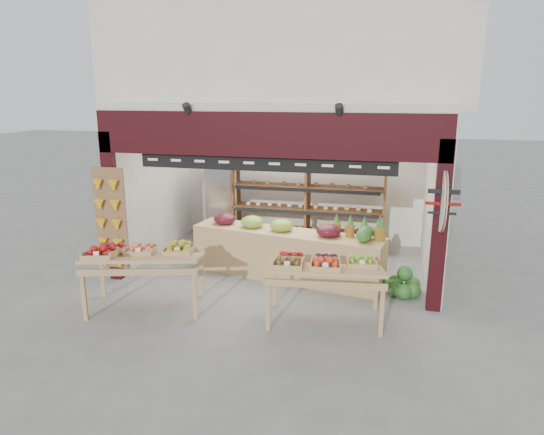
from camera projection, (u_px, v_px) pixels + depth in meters
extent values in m
plane|color=slate|center=(277.00, 271.00, 9.20)|extent=(60.00, 60.00, 0.00)
cube|color=silver|center=(301.00, 174.00, 10.98)|extent=(5.76, 0.18, 3.00)
cube|color=silver|center=(154.00, 181.00, 10.05)|extent=(0.18, 3.38, 3.00)
cube|color=silver|center=(436.00, 195.00, 8.73)|extent=(0.18, 3.38, 3.00)
cube|color=silver|center=(285.00, 105.00, 9.00)|extent=(5.76, 3.38, 0.12)
cube|color=silver|center=(298.00, 46.00, 9.75)|extent=(6.36, 4.60, 2.40)
cube|color=black|center=(262.00, 135.00, 7.55)|extent=(5.70, 0.14, 0.70)
cube|color=black|center=(112.00, 207.00, 8.53)|extent=(0.22, 0.14, 2.65)
cube|color=black|center=(440.00, 228.00, 7.23)|extent=(0.22, 0.14, 2.65)
cube|color=black|center=(263.00, 163.00, 7.69)|extent=(4.20, 0.05, 0.26)
cylinder|color=white|center=(270.00, 147.00, 7.67)|extent=(0.34, 0.05, 0.34)
cube|color=olive|center=(111.00, 218.00, 8.49)|extent=(0.60, 0.04, 1.80)
cylinder|color=#ADDAC3|center=(443.00, 201.00, 7.04)|extent=(0.04, 0.90, 0.90)
cylinder|color=maroon|center=(443.00, 202.00, 7.02)|extent=(0.01, 0.92, 0.92)
cube|color=brown|center=(236.00, 205.00, 10.81)|extent=(0.05, 0.54, 1.72)
cube|color=brown|center=(307.00, 209.00, 10.43)|extent=(0.05, 0.54, 1.72)
cube|color=brown|center=(384.00, 213.00, 10.05)|extent=(0.05, 0.54, 1.72)
cube|color=brown|center=(307.00, 230.00, 10.55)|extent=(3.22, 0.54, 0.04)
cube|color=brown|center=(307.00, 209.00, 10.43)|extent=(3.22, 0.54, 0.04)
cube|color=brown|center=(308.00, 187.00, 10.31)|extent=(3.22, 0.54, 0.04)
cube|color=brown|center=(308.00, 169.00, 10.21)|extent=(3.22, 0.54, 0.04)
cone|color=olive|center=(249.00, 161.00, 10.48)|extent=(0.32, 0.32, 0.28)
cone|color=olive|center=(273.00, 162.00, 10.36)|extent=(0.32, 0.32, 0.28)
cone|color=olive|center=(296.00, 162.00, 10.24)|extent=(0.32, 0.32, 0.28)
cone|color=olive|center=(320.00, 163.00, 10.12)|extent=(0.32, 0.32, 0.28)
cone|color=olive|center=(345.00, 164.00, 10.00)|extent=(0.32, 0.32, 0.28)
cone|color=olive|center=(370.00, 165.00, 9.87)|extent=(0.32, 0.32, 0.28)
cube|color=#ADAFB4|center=(221.00, 203.00, 10.95)|extent=(0.87, 0.87, 1.74)
cube|color=silver|center=(217.00, 246.00, 10.06)|extent=(0.54, 0.47, 0.39)
cube|color=silver|center=(219.00, 230.00, 9.96)|extent=(0.49, 0.44, 0.33)
cube|color=#165326|center=(243.00, 249.00, 10.00)|extent=(0.51, 0.44, 0.33)
cube|color=silver|center=(243.00, 243.00, 10.39)|extent=(0.47, 0.41, 0.30)
cube|color=tan|center=(286.00, 255.00, 8.77)|extent=(3.57, 1.28, 0.88)
ellipsoid|color=#59141E|center=(225.00, 219.00, 9.14)|extent=(0.43, 0.39, 0.23)
ellipsoid|color=#8CB23F|center=(252.00, 222.00, 8.91)|extent=(0.43, 0.39, 0.23)
ellipsoid|color=#8CB23F|center=(282.00, 225.00, 8.68)|extent=(0.43, 0.39, 0.23)
ellipsoid|color=#59141E|center=(328.00, 231.00, 8.33)|extent=(0.43, 0.39, 0.23)
cylinder|color=olive|center=(336.00, 229.00, 8.42)|extent=(0.15, 0.15, 0.22)
cylinder|color=olive|center=(350.00, 230.00, 8.32)|extent=(0.15, 0.15, 0.22)
cylinder|color=olive|center=(364.00, 232.00, 8.23)|extent=(0.15, 0.15, 0.22)
cylinder|color=olive|center=(378.00, 234.00, 8.13)|extent=(0.15, 0.15, 0.22)
cylinder|color=olive|center=(381.00, 234.00, 8.11)|extent=(0.15, 0.15, 0.22)
cube|color=tan|center=(144.00, 258.00, 7.45)|extent=(1.94, 1.40, 0.25)
cube|color=tan|center=(84.00, 298.00, 7.12)|extent=(0.07, 0.07, 0.72)
cube|color=tan|center=(195.00, 297.00, 7.16)|extent=(0.07, 0.07, 0.72)
cube|color=tan|center=(103.00, 276.00, 7.96)|extent=(0.07, 0.07, 0.72)
cube|color=tan|center=(202.00, 275.00, 8.00)|extent=(0.07, 0.07, 0.72)
cube|color=tan|center=(325.00, 270.00, 7.03)|extent=(1.80, 1.15, 0.25)
cube|color=tan|center=(268.00, 307.00, 6.83)|extent=(0.07, 0.07, 0.69)
cube|color=tan|center=(381.00, 313.00, 6.65)|extent=(0.07, 0.07, 0.69)
cube|color=tan|center=(275.00, 285.00, 7.63)|extent=(0.07, 0.07, 0.69)
cube|color=tan|center=(376.00, 290.00, 7.45)|extent=(0.07, 0.07, 0.69)
sphere|color=#194D1C|center=(395.00, 289.00, 8.03)|extent=(0.26, 0.26, 0.26)
sphere|color=#194D1C|center=(413.00, 291.00, 7.96)|extent=(0.26, 0.26, 0.26)
sphere|color=#194D1C|center=(395.00, 283.00, 8.29)|extent=(0.26, 0.26, 0.26)
sphere|color=#194D1C|center=(412.00, 284.00, 8.22)|extent=(0.26, 0.26, 0.26)
sphere|color=#194D1C|center=(405.00, 274.00, 8.07)|extent=(0.26, 0.26, 0.26)
sphere|color=#194D1C|center=(404.00, 292.00, 7.91)|extent=(0.26, 0.26, 0.26)
sphere|color=#194D1C|center=(390.00, 285.00, 8.18)|extent=(0.26, 0.26, 0.26)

